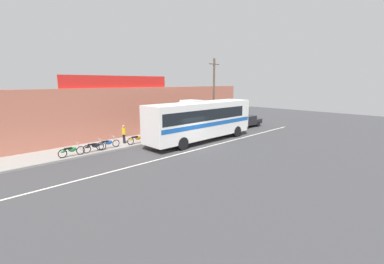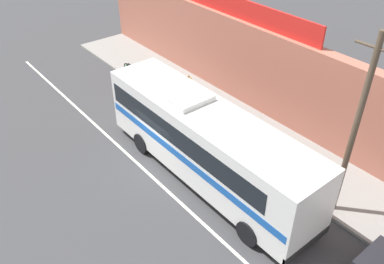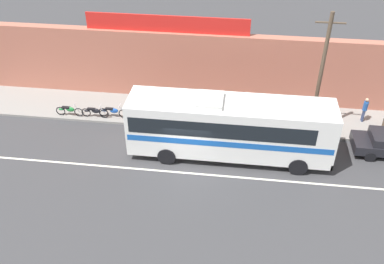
% 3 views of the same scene
% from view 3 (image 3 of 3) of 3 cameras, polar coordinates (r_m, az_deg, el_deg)
% --- Properties ---
extents(ground_plane, '(70.00, 70.00, 0.00)m').
position_cam_3_polar(ground_plane, '(24.70, -0.63, -4.20)').
color(ground_plane, '#3A3A3D').
extents(sidewalk_slab, '(30.00, 3.60, 0.14)m').
position_cam_3_polar(sidewalk_slab, '(28.82, 0.77, 2.46)').
color(sidewalk_slab, gray).
rests_on(sidewalk_slab, ground_plane).
extents(storefront_facade, '(30.00, 0.70, 4.80)m').
position_cam_3_polar(storefront_facade, '(29.51, 1.29, 8.52)').
color(storefront_facade, '#B26651').
rests_on(storefront_facade, ground_plane).
extents(storefront_billboard, '(10.68, 0.12, 1.10)m').
position_cam_3_polar(storefront_billboard, '(28.61, -3.33, 14.05)').
color(storefront_billboard, red).
rests_on(storefront_billboard, storefront_facade).
extents(road_center_stripe, '(30.00, 0.14, 0.01)m').
position_cam_3_polar(road_center_stripe, '(24.09, -0.89, -5.40)').
color(road_center_stripe, silver).
rests_on(road_center_stripe, ground_plane).
extents(intercity_bus, '(11.40, 2.68, 3.78)m').
position_cam_3_polar(intercity_bus, '(24.20, 4.82, 0.84)').
color(intercity_bus, white).
rests_on(intercity_bus, ground_plane).
extents(utility_pole, '(1.60, 0.22, 7.68)m').
position_cam_3_polar(utility_pole, '(25.93, 16.58, 7.21)').
color(utility_pole, brown).
rests_on(utility_pole, sidewalk_slab).
extents(motorcycle_green, '(1.86, 0.56, 0.94)m').
position_cam_3_polar(motorcycle_green, '(29.37, -15.89, 2.79)').
color(motorcycle_green, black).
rests_on(motorcycle_green, sidewalk_slab).
extents(motorcycle_black, '(1.96, 0.56, 0.94)m').
position_cam_3_polar(motorcycle_black, '(28.58, -10.42, 2.68)').
color(motorcycle_black, black).
rests_on(motorcycle_black, sidewalk_slab).
extents(motorcycle_orange, '(1.96, 0.56, 0.94)m').
position_cam_3_polar(motorcycle_orange, '(27.82, -5.42, 2.16)').
color(motorcycle_orange, black).
rests_on(motorcycle_orange, sidewalk_slab).
extents(motorcycle_blue, '(1.83, 0.56, 0.94)m').
position_cam_3_polar(motorcycle_blue, '(28.80, -12.73, 2.64)').
color(motorcycle_blue, black).
rests_on(motorcycle_blue, sidewalk_slab).
extents(pedestrian_far_left, '(0.30, 0.48, 1.58)m').
position_cam_3_polar(pedestrian_far_left, '(28.48, -6.46, 4.10)').
color(pedestrian_far_left, black).
rests_on(pedestrian_far_left, sidewalk_slab).
extents(pedestrian_near_shop, '(0.30, 0.48, 1.68)m').
position_cam_3_polar(pedestrian_near_shop, '(29.56, 21.83, 2.97)').
color(pedestrian_near_shop, navy).
rests_on(pedestrian_near_shop, sidewalk_slab).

